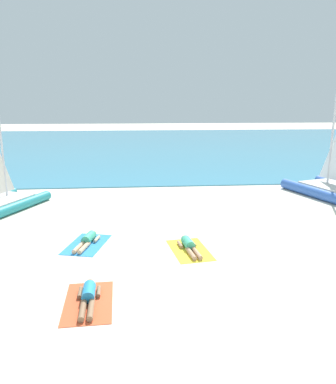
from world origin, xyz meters
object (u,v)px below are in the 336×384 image
Objects in this scene: towel_right at (190,250)px; towel_middle at (89,302)px; sunbather_middle at (88,296)px; sunbather_right at (189,245)px; towel_left at (87,244)px; sunbather_left at (87,240)px.

towel_middle is at bearing -133.94° from towel_right.
towel_middle is 1.21× the size of sunbather_middle.
sunbather_right is (2.77, 2.88, 0.00)m from sunbather_middle.
towel_right is 0.14m from sunbather_right.
towel_left is 3.34m from sunbather_right.
sunbather_left is 3.72m from towel_middle.
sunbather_left is 3.36m from towel_right.
sunbather_left is at bearing 94.78° from sunbather_middle.
sunbather_right is at bearing 46.81° from towel_middle.
towel_middle is at bearing -82.13° from towel_left.
sunbather_middle is at bearing -82.03° from towel_left.
sunbather_middle is at bearing -68.51° from sunbather_left.
sunbather_left is 3.66m from sunbather_middle.
towel_left is at bearing 167.20° from towel_right.
towel_left is 3.66m from towel_middle.
towel_right is at bearing -0.03° from sunbather_left.
towel_left is 3.36m from towel_right.
towel_left is 1.22× the size of sunbather_left.
sunbather_middle is 3.96m from towel_right.
sunbather_left is 0.99× the size of sunbather_middle.
sunbather_left is at bearing 97.49° from towel_middle.
towel_left and towel_middle have the same top height.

